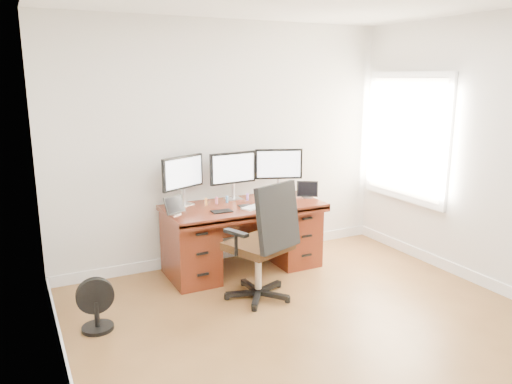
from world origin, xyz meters
name	(u,v)px	position (x,y,z in m)	size (l,w,h in m)	color
ground	(341,346)	(0.00, 0.00, 0.00)	(4.50, 4.50, 0.00)	brown
back_wall	(226,144)	(0.00, 2.25, 1.35)	(4.00, 0.10, 2.70)	silver
desk	(242,234)	(0.00, 1.83, 0.40)	(1.70, 0.80, 0.75)	#582011
office_chair	(262,261)	(-0.15, 1.06, 0.38)	(0.79, 0.79, 1.16)	black
floor_fan	(96,305)	(-1.68, 1.15, 0.22)	(0.32, 0.27, 0.46)	black
monitor_left	(183,174)	(-0.58, 2.07, 1.09)	(0.51, 0.26, 0.53)	silver
monitor_center	(233,170)	(0.00, 2.07, 1.09)	(0.55, 0.15, 0.53)	silver
monitor_right	(279,166)	(0.58, 2.07, 1.09)	(0.52, 0.23, 0.53)	silver
tablet_left	(175,206)	(-0.78, 1.75, 0.84)	(0.24, 0.17, 0.19)	silver
tablet_right	(308,190)	(0.78, 1.75, 0.84)	(0.24, 0.18, 0.19)	silver
keyboard	(255,207)	(0.06, 1.63, 0.76)	(0.31, 0.13, 0.01)	white
trackpad	(268,207)	(0.18, 1.57, 0.76)	(0.12, 0.12, 0.01)	silver
drawing_tablet	(222,211)	(-0.32, 1.63, 0.76)	(0.21, 0.13, 0.01)	black
phone	(245,205)	(-0.02, 1.74, 0.76)	(0.14, 0.07, 0.01)	black
figurine_orange	(206,201)	(-0.37, 1.95, 0.79)	(0.03, 0.03, 0.08)	#FDA64C
figurine_pink	(217,200)	(-0.25, 1.95, 0.79)	(0.03, 0.03, 0.08)	#D76785
figurine_blue	(227,199)	(-0.13, 1.95, 0.79)	(0.03, 0.03, 0.08)	#5D9CDB
figurine_purple	(247,196)	(0.12, 1.95, 0.79)	(0.03, 0.03, 0.08)	#A168D0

